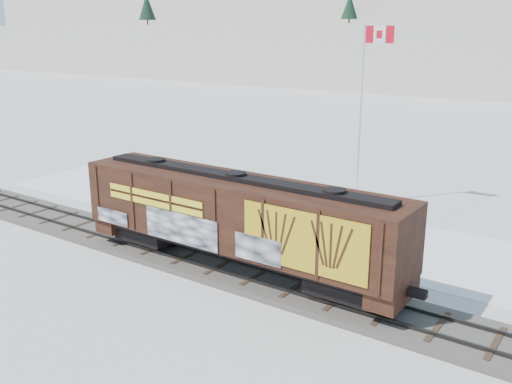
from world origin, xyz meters
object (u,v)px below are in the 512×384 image
Objects in this scene: hopper_railcar at (236,216)px; flagpole at (361,140)px; car_dark at (344,219)px; car_silver at (203,191)px; car_white at (254,210)px.

flagpole is (-0.30, 13.37, 1.32)m from hopper_railcar.
car_dark is at bearing -72.56° from flagpole.
flagpole reaches higher than car_silver.
flagpole reaches higher than car_white.
car_dark is at bearing -86.68° from car_white.
car_white reaches higher than car_dark.
car_white reaches higher than car_silver.
hopper_railcar is 8.33m from car_dark.
hopper_railcar is at bearing -88.73° from flagpole.
car_dark is at bearing -112.75° from car_silver.
hopper_railcar is 3.49× the size of car_white.
flagpole is at bearing 91.27° from hopper_railcar.
car_silver is at bearing 137.38° from hopper_railcar.
flagpole is at bearing -79.74° from car_silver.
flagpole is 2.46× the size of car_white.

